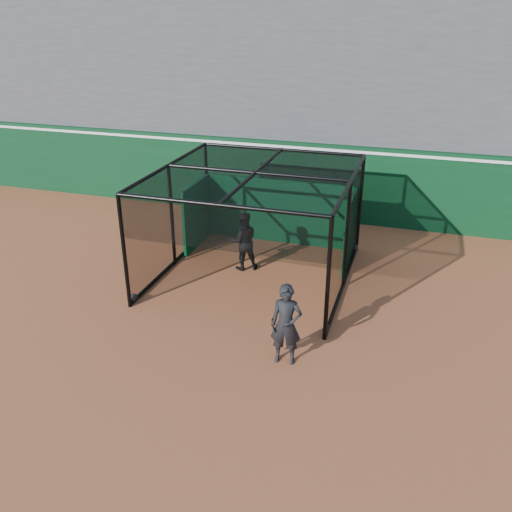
% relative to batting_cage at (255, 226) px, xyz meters
% --- Properties ---
extents(ground, '(120.00, 120.00, 0.00)m').
position_rel_batting_cage_xyz_m(ground, '(-0.52, -3.80, -1.37)').
color(ground, '#994F2C').
rests_on(ground, ground).
extents(outfield_wall, '(50.00, 0.50, 2.50)m').
position_rel_batting_cage_xyz_m(outfield_wall, '(-0.52, 4.70, -0.08)').
color(outfield_wall, '#093518').
rests_on(outfield_wall, ground).
extents(grandstand, '(50.00, 7.85, 8.95)m').
position_rel_batting_cage_xyz_m(grandstand, '(-0.52, 8.47, 3.10)').
color(grandstand, '#4C4C4F').
rests_on(grandstand, ground).
extents(batting_cage, '(4.71, 5.02, 2.75)m').
position_rel_batting_cage_xyz_m(batting_cage, '(0.00, 0.00, 0.00)').
color(batting_cage, black).
rests_on(batting_cage, ground).
extents(batter, '(0.96, 0.89, 1.58)m').
position_rel_batting_cage_xyz_m(batter, '(-0.42, 0.27, -0.58)').
color(batter, black).
rests_on(batter, ground).
extents(on_deck_player, '(0.65, 0.46, 1.67)m').
position_rel_batting_cage_xyz_m(on_deck_player, '(1.71, -3.48, -0.54)').
color(on_deck_player, black).
rests_on(on_deck_player, ground).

